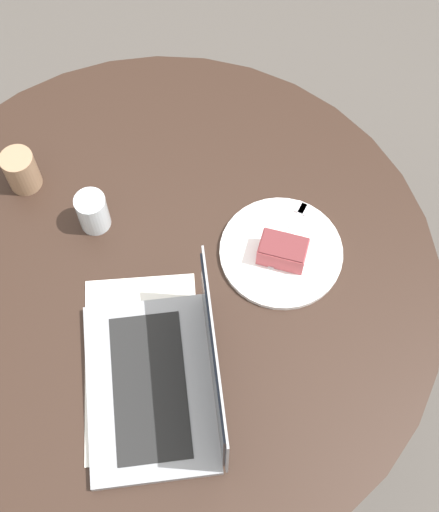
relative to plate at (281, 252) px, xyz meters
name	(u,v)px	position (x,y,z in m)	size (l,w,h in m)	color
ground_plane	(177,383)	(0.14, -0.22, -0.78)	(12.00, 12.00, 0.00)	#4C4742
dining_table	(163,305)	(0.14, -0.22, -0.16)	(1.17, 1.17, 0.78)	black
paper_document	(143,365)	(0.32, -0.18, 0.00)	(0.43, 0.36, 0.00)	white
plate	(281,252)	(0.00, 0.00, 0.00)	(0.26, 0.26, 0.01)	white
cake_slice	(283,251)	(0.01, 0.01, 0.03)	(0.07, 0.10, 0.06)	#B74C51
fork	(292,228)	(-0.06, 0.00, 0.01)	(0.17, 0.04, 0.00)	silver
coffee_glass	(21,171)	(0.03, -0.58, 0.04)	(0.07, 0.07, 0.10)	#997556
water_glass	(93,212)	(0.07, -0.39, 0.04)	(0.06, 0.06, 0.09)	silver
laptop	(166,381)	(0.34, -0.12, 0.03)	(0.42, 0.38, 0.23)	gray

